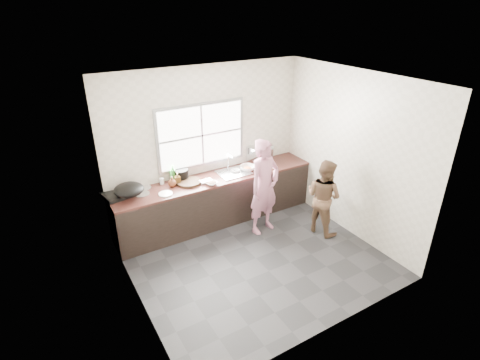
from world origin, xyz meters
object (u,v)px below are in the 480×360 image
plate_food (166,194)px  dish_rack (260,154)px  wok (129,190)px  bowl_crabs (248,168)px  burner (116,195)px  person_side (323,197)px  bottle_brown_tall (177,179)px  pot_lid_right (144,188)px  bottle_brown_short (172,182)px  bottle_green (173,173)px  bowl_mince (212,183)px  bowl_held (236,170)px  pot_lid_left (142,194)px  woman (264,190)px  black_pot (181,174)px  glass_jar (162,181)px  cutting_board (189,182)px

plate_food → dish_rack: (1.98, 0.33, 0.15)m
wok → dish_rack: 2.50m
bowl_crabs → burner: bowl_crabs is taller
person_side → wok: (-2.86, 1.20, 0.35)m
bottle_brown_tall → dish_rack: bearing=3.0°
burner → pot_lid_right: 0.47m
burner → bottle_brown_short: bearing=-7.4°
plate_food → bottle_green: 0.49m
bottle_brown_short → dish_rack: (1.78, 0.13, 0.08)m
bowl_mince → wok: 1.31m
bowl_held → plate_food: 1.38m
bowl_held → plate_food: (-1.37, -0.17, -0.02)m
person_side → burner: bearing=53.0°
bowl_mince → wok: (-1.29, 0.22, 0.12)m
wok → pot_lid_right: bearing=36.7°
bottle_green → bottle_brown_tall: size_ratio=1.55×
bottle_brown_tall → dish_rack: dish_rack is taller
bottle_green → bottle_brown_short: (-0.09, -0.18, -0.06)m
pot_lid_right → pot_lid_left: bearing=-119.2°
woman → pot_lid_left: (-1.84, 0.71, 0.10)m
woman → bowl_mince: size_ratio=7.97×
black_pot → pot_lid_right: bearing=180.0°
bottle_brown_short → pot_lid_right: size_ratio=0.72×
bottle_green → pot_lid_left: 0.65m
pot_lid_left → pot_lid_right: pot_lid_left is taller
plate_food → pot_lid_right: (-0.22, 0.38, -0.00)m
bowl_crabs → dish_rack: bearing=28.1°
bowl_mince → burner: bearing=165.5°
black_pot → bottle_green: bearing=180.0°
bowl_crabs → pot_lid_left: size_ratio=0.90×
glass_jar → woman: bearing=-31.9°
woman → wok: size_ratio=3.35×
bottle_green → wok: (-0.80, -0.22, 0.00)m
plate_food → woman: bearing=-18.7°
burner → glass_jar: bearing=4.7°
person_side → wok: size_ratio=2.86×
bowl_crabs → wok: wok is taller
bowl_crabs → black_pot: 1.20m
person_side → burner: person_side is taller
woman → plate_food: (-1.52, 0.51, 0.10)m
bowl_mince → glass_jar: (-0.70, 0.44, 0.03)m
woman → cutting_board: (-1.04, 0.70, 0.11)m
person_side → glass_jar: bearing=45.1°
bowl_mince → pot_lid_right: (-1.00, 0.44, -0.02)m
plate_food → pot_lid_right: 0.44m
bottle_green → pot_lid_right: bearing=180.0°
cutting_board → bowl_mince: size_ratio=2.15×
bowl_mince → burner: (-1.46, 0.38, 0.00)m
bottle_brown_short → pot_lid_right: 0.46m
person_side → dish_rack: 1.47m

